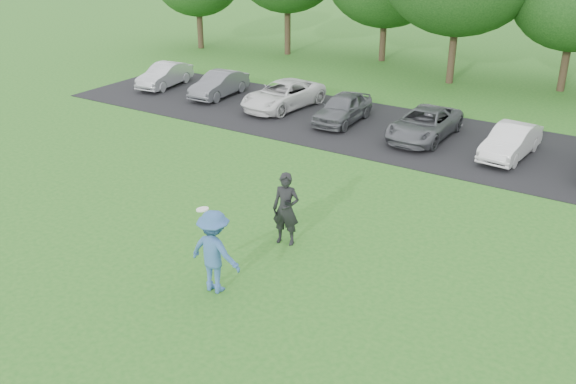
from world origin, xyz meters
name	(u,v)px	position (x,y,z in m)	size (l,w,h in m)	color
ground	(204,298)	(0.00, 0.00, 0.00)	(100.00, 100.00, 0.00)	#26691E
parking_lot	(422,137)	(0.00, 13.00, 0.01)	(32.00, 6.50, 0.03)	black
frisbee_player	(214,252)	(0.01, 0.43, 0.99)	(1.30, 0.80, 2.18)	#38619F
camera_bystander	(286,209)	(0.14, 3.18, 0.98)	(0.80, 0.61, 1.95)	black
parked_cars	(439,125)	(0.59, 13.05, 0.60)	(28.32, 4.92, 1.20)	silver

